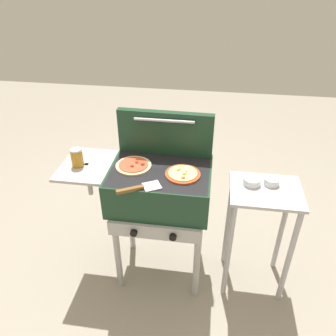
# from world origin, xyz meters

# --- Properties ---
(ground_plane) EXTENTS (8.00, 8.00, 0.00)m
(ground_plane) POSITION_xyz_m (0.00, 0.00, 0.00)
(ground_plane) COLOR gray
(grill) EXTENTS (0.96, 0.53, 0.90)m
(grill) POSITION_xyz_m (-0.01, -0.00, 0.76)
(grill) COLOR #193823
(grill) RESTS_ON ground_plane
(grill_lid_open) EXTENTS (0.63, 0.09, 0.30)m
(grill_lid_open) POSITION_xyz_m (0.00, 0.21, 1.05)
(grill_lid_open) COLOR #193823
(grill_lid_open) RESTS_ON grill
(pizza_cheese) EXTENTS (0.22, 0.22, 0.04)m
(pizza_cheese) POSITION_xyz_m (0.15, -0.04, 0.91)
(pizza_cheese) COLOR #C64723
(pizza_cheese) RESTS_ON grill
(pizza_pepperoni) EXTENTS (0.23, 0.23, 0.03)m
(pizza_pepperoni) POSITION_xyz_m (-0.17, 0.02, 0.91)
(pizza_pepperoni) COLOR beige
(pizza_pepperoni) RESTS_ON grill
(sauce_jar) EXTENTS (0.07, 0.07, 0.12)m
(sauce_jar) POSITION_xyz_m (-0.53, -0.02, 0.96)
(sauce_jar) COLOR #B77A1E
(sauce_jar) RESTS_ON grill
(spatula) EXTENTS (0.26, 0.17, 0.02)m
(spatula) POSITION_xyz_m (-0.09, -0.22, 0.91)
(spatula) COLOR #B7BABF
(spatula) RESTS_ON grill
(prep_table) EXTENTS (0.44, 0.36, 0.82)m
(prep_table) POSITION_xyz_m (0.66, 0.00, 0.58)
(prep_table) COLOR #B2B2B7
(prep_table) RESTS_ON ground_plane
(topping_bowl_near) EXTENTS (0.11, 0.11, 0.04)m
(topping_bowl_near) POSITION_xyz_m (0.57, 0.05, 0.84)
(topping_bowl_near) COLOR silver
(topping_bowl_near) RESTS_ON prep_table
(topping_bowl_far) EXTENTS (0.09, 0.09, 0.04)m
(topping_bowl_far) POSITION_xyz_m (0.69, 0.06, 0.84)
(topping_bowl_far) COLOR silver
(topping_bowl_far) RESTS_ON prep_table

